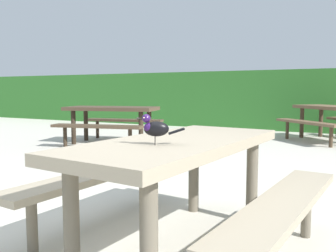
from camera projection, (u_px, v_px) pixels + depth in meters
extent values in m
cube|color=#2D6B28|center=(308.00, 100.00, 9.75)|extent=(28.00, 1.43, 1.60)
cube|color=gray|center=(178.00, 144.00, 2.42)|extent=(0.93, 1.86, 0.07)
cylinder|color=#635B4C|center=(71.00, 222.00, 2.01)|extent=(0.09, 0.09, 0.67)
cylinder|color=#635B4C|center=(149.00, 244.00, 1.73)|extent=(0.09, 0.09, 0.67)
cylinder|color=#635B4C|center=(194.00, 174.00, 3.19)|extent=(0.09, 0.09, 0.67)
cylinder|color=#635B4C|center=(252.00, 182.00, 2.90)|extent=(0.09, 0.09, 0.67)
cube|color=gray|center=(101.00, 174.00, 2.83)|extent=(0.44, 1.73, 0.05)
cylinder|color=#635B4C|center=(32.00, 227.00, 2.31)|extent=(0.07, 0.07, 0.39)
cylinder|color=#635B4C|center=(150.00, 184.00, 3.38)|extent=(0.07, 0.07, 0.39)
cube|color=gray|center=(283.00, 204.00, 2.07)|extent=(0.44, 1.73, 0.05)
cylinder|color=#635B4C|center=(306.00, 211.00, 2.63)|extent=(0.07, 0.07, 0.39)
ellipsoid|color=black|center=(156.00, 129.00, 2.15)|extent=(0.17, 0.13, 0.09)
ellipsoid|color=#2D144C|center=(149.00, 128.00, 2.15)|extent=(0.09, 0.08, 0.06)
sphere|color=#2D144C|center=(146.00, 118.00, 2.15)|extent=(0.05, 0.05, 0.05)
sphere|color=#EAE08C|center=(144.00, 118.00, 2.13)|extent=(0.01, 0.01, 0.01)
sphere|color=#EAE08C|center=(144.00, 117.00, 2.17)|extent=(0.01, 0.01, 0.01)
cone|color=black|center=(139.00, 118.00, 2.15)|extent=(0.03, 0.03, 0.02)
cube|color=black|center=(177.00, 131.00, 2.16)|extent=(0.10, 0.08, 0.04)
cylinder|color=#47423D|center=(155.00, 141.00, 2.15)|extent=(0.01, 0.01, 0.05)
cylinder|color=#47423D|center=(155.00, 140.00, 2.17)|extent=(0.01, 0.01, 0.05)
cube|color=brown|center=(336.00, 108.00, 7.55)|extent=(1.83, 1.79, 0.07)
cylinder|color=#423324|center=(302.00, 123.00, 8.16)|extent=(0.09, 0.09, 0.67)
cylinder|color=#423324|center=(321.00, 122.00, 8.34)|extent=(0.09, 0.09, 0.67)
cube|color=brown|center=(308.00, 123.00, 7.35)|extent=(1.44, 1.38, 0.05)
cylinder|color=#423324|center=(331.00, 137.00, 6.77)|extent=(0.07, 0.07, 0.39)
cylinder|color=#423324|center=(287.00, 130.00, 7.98)|extent=(0.07, 0.07, 0.39)
cube|color=#473828|center=(112.00, 108.00, 7.22)|extent=(1.93, 1.16, 0.07)
cylinder|color=#2E241A|center=(141.00, 129.00, 6.83)|extent=(0.09, 0.09, 0.67)
cylinder|color=#2E241A|center=(149.00, 127.00, 7.35)|extent=(0.09, 0.09, 0.67)
cylinder|color=#2E241A|center=(74.00, 127.00, 7.17)|extent=(0.09, 0.09, 0.67)
cylinder|color=#2E241A|center=(86.00, 125.00, 7.68)|extent=(0.09, 0.09, 0.67)
cube|color=#473828|center=(97.00, 126.00, 6.57)|extent=(1.73, 0.67, 0.05)
cylinder|color=#2E241A|center=(130.00, 139.00, 6.44)|extent=(0.07, 0.07, 0.39)
cylinder|color=#2E241A|center=(65.00, 137.00, 6.75)|extent=(0.07, 0.07, 0.39)
cube|color=#473828|center=(124.00, 120.00, 7.93)|extent=(1.73, 0.67, 0.05)
cylinder|color=#2E241A|center=(152.00, 131.00, 7.79)|extent=(0.07, 0.07, 0.39)
cylinder|color=#2E241A|center=(97.00, 129.00, 8.10)|extent=(0.07, 0.07, 0.39)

